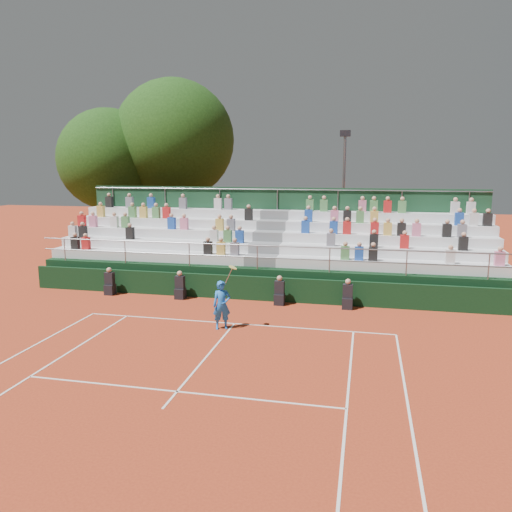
% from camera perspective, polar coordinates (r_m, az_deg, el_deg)
% --- Properties ---
extents(ground, '(90.00, 90.00, 0.00)m').
position_cam_1_polar(ground, '(17.70, -2.47, -7.73)').
color(ground, '#AB3A1C').
rests_on(ground, ground).
extents(courtside_wall, '(20.00, 0.15, 1.00)m').
position_cam_1_polar(courtside_wall, '(20.55, -0.18, -3.71)').
color(courtside_wall, black).
rests_on(courtside_wall, ground).
extents(line_officials, '(10.47, 0.40, 1.19)m').
position_cam_1_polar(line_officials, '(20.40, -3.50, -3.91)').
color(line_officials, black).
rests_on(line_officials, ground).
extents(grandstand, '(20.00, 5.20, 4.40)m').
position_cam_1_polar(grandstand, '(23.53, 1.56, -0.48)').
color(grandstand, black).
rests_on(grandstand, ground).
extents(tennis_player, '(0.89, 0.60, 2.22)m').
position_cam_1_polar(tennis_player, '(16.96, -3.93, -5.60)').
color(tennis_player, blue).
rests_on(tennis_player, ground).
extents(tree_west, '(6.17, 6.17, 8.92)m').
position_cam_1_polar(tree_west, '(32.38, -16.45, 10.50)').
color(tree_west, '#352113').
rests_on(tree_west, ground).
extents(tree_east, '(7.37, 7.37, 10.73)m').
position_cam_1_polar(tree_east, '(32.04, -9.31, 12.95)').
color(tree_east, '#352113').
rests_on(tree_east, ground).
extents(floodlight_mast, '(0.60, 0.25, 7.47)m').
position_cam_1_polar(floodlight_mast, '(29.84, 9.99, 8.07)').
color(floodlight_mast, gray).
rests_on(floodlight_mast, ground).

